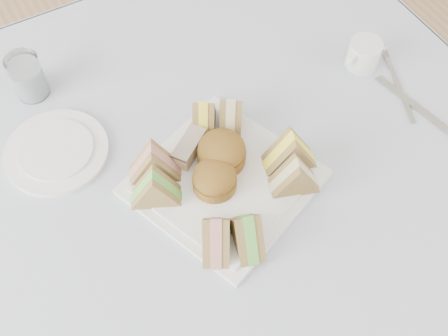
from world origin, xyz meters
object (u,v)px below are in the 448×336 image
serving_plate (224,182)px  water_glass (27,76)px  creamer_jug (364,54)px  table (232,245)px

serving_plate → water_glass: 0.42m
water_glass → creamer_jug: size_ratio=1.40×
table → creamer_jug: 0.52m
table → creamer_jug: size_ratio=14.21×
serving_plate → water_glass: (-0.21, 0.35, 0.04)m
serving_plate → creamer_jug: 0.39m
table → water_glass: bearing=130.2°
table → serving_plate: size_ratio=3.41×
creamer_jug → serving_plate: bearing=-174.1°
table → creamer_jug: bearing=10.8°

